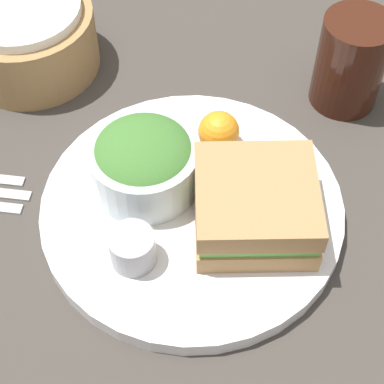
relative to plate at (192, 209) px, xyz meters
name	(u,v)px	position (x,y,z in m)	size (l,w,h in m)	color
ground_plane	(192,215)	(0.00, 0.00, -0.01)	(4.00, 4.00, 0.00)	#3D3833
plate	(192,209)	(0.00, 0.00, 0.00)	(0.31, 0.31, 0.02)	silver
sandwich	(255,206)	(0.06, -0.03, 0.04)	(0.13, 0.13, 0.06)	#A37A4C
salad_bowl	(144,161)	(-0.04, 0.04, 0.04)	(0.11, 0.11, 0.07)	silver
dressing_cup	(132,248)	(-0.07, -0.06, 0.03)	(0.04, 0.04, 0.04)	#99999E
orange_wedge	(219,132)	(0.04, 0.07, 0.03)	(0.04, 0.04, 0.04)	orange
drink_glass	(351,62)	(0.20, 0.14, 0.05)	(0.08, 0.08, 0.11)	#38190F
bread_basket	(27,37)	(-0.16, 0.26, 0.03)	(0.17, 0.17, 0.09)	#997547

